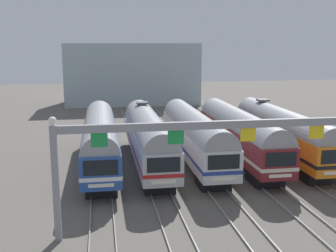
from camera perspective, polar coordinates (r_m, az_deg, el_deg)
name	(u,v)px	position (r m, az deg, el deg)	size (l,w,h in m)	color
ground_plane	(194,163)	(38.11, 3.62, -5.11)	(160.00, 160.00, 0.00)	#5B564F
track_bed	(165,126)	(54.32, -0.39, -0.04)	(18.34, 70.00, 0.15)	gray
commuter_train_blue	(100,138)	(36.51, -9.32, -1.62)	(2.88, 18.06, 4.77)	#284C9E
commuter_train_stainless	(148,136)	(36.74, -2.74, -1.40)	(2.88, 18.06, 5.05)	#B2B5BA
commuter_train_silver	(195,134)	(37.44, 3.67, -1.17)	(2.88, 18.06, 4.77)	silver
commuter_train_maroon	(239,133)	(38.59, 9.77, -0.94)	(2.88, 18.06, 4.77)	maroon
commuter_train_orange	(282,131)	(40.15, 15.46, -0.70)	(2.88, 18.06, 5.05)	orange
catenary_gantry	(248,141)	(24.24, 10.92, -2.00)	(22.07, 0.44, 6.97)	gray
maintenance_building	(132,74)	(75.92, -5.00, 7.20)	(23.48, 10.00, 10.78)	#9EB2B7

